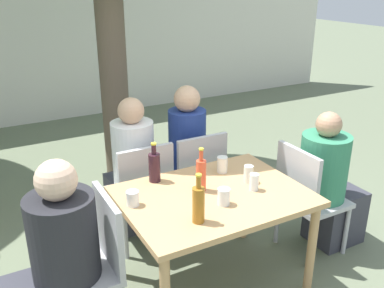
% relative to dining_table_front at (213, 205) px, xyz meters
% --- Properties ---
extents(ground_plane, '(30.00, 30.00, 0.00)m').
position_rel_dining_table_front_xyz_m(ground_plane, '(0.00, 0.00, -0.65)').
color(ground_plane, '#667056').
extents(cafe_building_wall, '(10.00, 0.08, 2.80)m').
position_rel_dining_table_front_xyz_m(cafe_building_wall, '(0.00, 4.41, 0.75)').
color(cafe_building_wall, silver).
rests_on(cafe_building_wall, ground_plane).
extents(dining_table_front, '(1.21, 0.90, 0.73)m').
position_rel_dining_table_front_xyz_m(dining_table_front, '(0.00, 0.00, 0.00)').
color(dining_table_front, tan).
rests_on(dining_table_front, ground_plane).
extents(patio_chair_0, '(0.44, 0.44, 0.90)m').
position_rel_dining_table_front_xyz_m(patio_chair_0, '(-0.84, 0.00, -0.13)').
color(patio_chair_0, '#B2B2B7').
rests_on(patio_chair_0, ground_plane).
extents(patio_chair_1, '(0.44, 0.44, 0.90)m').
position_rel_dining_table_front_xyz_m(patio_chair_1, '(0.84, 0.00, -0.13)').
color(patio_chair_1, '#B2B2B7').
rests_on(patio_chair_1, ground_plane).
extents(patio_chair_2, '(0.44, 0.44, 0.90)m').
position_rel_dining_table_front_xyz_m(patio_chair_2, '(-0.24, 0.68, -0.13)').
color(patio_chair_2, '#B2B2B7').
rests_on(patio_chair_2, ground_plane).
extents(patio_chair_3, '(0.44, 0.44, 0.90)m').
position_rel_dining_table_front_xyz_m(patio_chair_3, '(0.24, 0.68, -0.13)').
color(patio_chair_3, '#B2B2B7').
rests_on(patio_chair_3, ground_plane).
extents(person_seated_0, '(0.59, 0.39, 1.18)m').
position_rel_dining_table_front_xyz_m(person_seated_0, '(-1.07, -0.00, -0.11)').
color(person_seated_0, '#383842').
rests_on(person_seated_0, ground_plane).
extents(person_seated_1, '(0.59, 0.37, 1.15)m').
position_rel_dining_table_front_xyz_m(person_seated_1, '(1.07, -0.00, -0.13)').
color(person_seated_1, '#383842').
rests_on(person_seated_1, ground_plane).
extents(person_seated_2, '(0.33, 0.57, 1.22)m').
position_rel_dining_table_front_xyz_m(person_seated_2, '(-0.24, 0.92, -0.10)').
color(person_seated_2, '#383842').
rests_on(person_seated_2, ground_plane).
extents(person_seated_3, '(0.32, 0.56, 1.26)m').
position_rel_dining_table_front_xyz_m(person_seated_3, '(0.24, 0.92, -0.08)').
color(person_seated_3, '#383842').
rests_on(person_seated_3, ground_plane).
extents(amber_bottle_0, '(0.07, 0.07, 0.31)m').
position_rel_dining_table_front_xyz_m(amber_bottle_0, '(-0.26, -0.25, 0.21)').
color(amber_bottle_0, '#9E661E').
rests_on(amber_bottle_0, dining_table_front).
extents(wine_bottle_1, '(0.08, 0.08, 0.29)m').
position_rel_dining_table_front_xyz_m(wine_bottle_1, '(-0.26, 0.36, 0.20)').
color(wine_bottle_1, '#331923').
rests_on(wine_bottle_1, dining_table_front).
extents(soda_bottle_2, '(0.07, 0.07, 0.31)m').
position_rel_dining_table_front_xyz_m(soda_bottle_2, '(-0.05, 0.08, 0.21)').
color(soda_bottle_2, '#DB4C2D').
rests_on(soda_bottle_2, dining_table_front).
extents(drinking_glass_0, '(0.08, 0.08, 0.10)m').
position_rel_dining_table_front_xyz_m(drinking_glass_0, '(-0.52, 0.11, 0.14)').
color(drinking_glass_0, white).
rests_on(drinking_glass_0, dining_table_front).
extents(drinking_glass_1, '(0.08, 0.08, 0.12)m').
position_rel_dining_table_front_xyz_m(drinking_glass_1, '(0.23, 0.26, 0.15)').
color(drinking_glass_1, silver).
rests_on(drinking_glass_1, dining_table_front).
extents(drinking_glass_2, '(0.08, 0.08, 0.11)m').
position_rel_dining_table_front_xyz_m(drinking_glass_2, '(-0.02, -0.15, 0.14)').
color(drinking_glass_2, white).
rests_on(drinking_glass_2, dining_table_front).
extents(drinking_glass_3, '(0.06, 0.06, 0.12)m').
position_rel_dining_table_front_xyz_m(drinking_glass_3, '(0.27, -0.08, 0.15)').
color(drinking_glass_3, white).
rests_on(drinking_glass_3, dining_table_front).
extents(drinking_glass_4, '(0.07, 0.07, 0.12)m').
position_rel_dining_table_front_xyz_m(drinking_glass_4, '(0.30, 0.03, 0.15)').
color(drinking_glass_4, silver).
rests_on(drinking_glass_4, dining_table_front).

